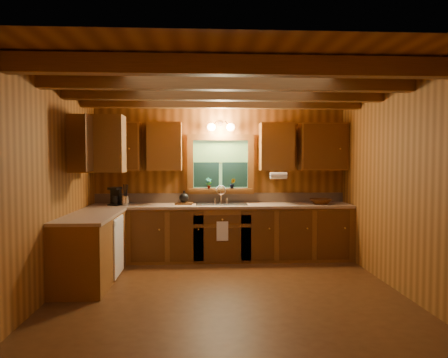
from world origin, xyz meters
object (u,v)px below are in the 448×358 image
at_px(wicker_basket, 321,201).
at_px(sink, 221,207).
at_px(cutting_board, 184,203).
at_px(coffee_maker, 116,196).

bearing_deg(wicker_basket, sink, 178.05).
xyz_separation_m(sink, cutting_board, (-0.61, 0.05, 0.06)).
distance_m(sink, coffee_maker, 1.70).
bearing_deg(wicker_basket, cutting_board, 177.31).
height_order(coffee_maker, wicker_basket, coffee_maker).
xyz_separation_m(coffee_maker, wicker_basket, (3.31, -0.04, -0.10)).
bearing_deg(coffee_maker, cutting_board, 21.86).
bearing_deg(sink, cutting_board, 175.35).
bearing_deg(coffee_maker, sink, 18.88).
bearing_deg(wicker_basket, coffee_maker, 179.39).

